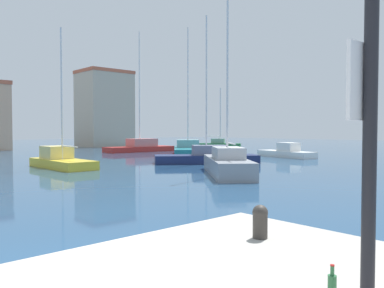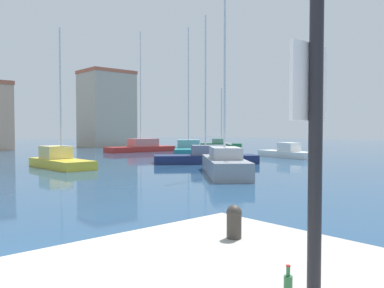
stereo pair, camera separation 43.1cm
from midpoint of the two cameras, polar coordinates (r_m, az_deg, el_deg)
water at (r=31.66m, az=-8.23°, el=-2.65°), size 160.00×160.00×0.00m
bottle at (r=3.83m, az=16.27°, el=-19.15°), size 0.08×0.08×0.33m
mooring_bollard at (r=5.68m, az=7.58°, el=-10.80°), size 0.22×0.22×0.47m
sailboat_yellow_behind_lamppost at (r=28.57m, az=-18.73°, el=-2.16°), size 2.15×6.26×9.46m
sailboat_green_far_right at (r=47.64m, az=3.78°, el=-0.32°), size 3.96×4.74×7.56m
motorboat_white_far_left at (r=38.37m, az=13.11°, el=-1.18°), size 2.86×6.29×1.38m
sailboat_navy_distant_east at (r=30.63m, az=1.76°, el=-1.80°), size 7.82×6.54×11.31m
sailboat_grey_distant_north at (r=22.89m, az=4.56°, el=-2.79°), size 6.22×7.07×10.86m
sailboat_red_outer_mooring at (r=47.24m, az=-7.69°, el=-0.35°), size 8.58×2.94×14.07m
sailboat_teal_inner_mooring at (r=40.90m, az=-0.90°, el=-0.78°), size 7.76×8.51×12.99m
waterfront_apartments at (r=63.29m, az=-12.65°, el=4.97°), size 7.33×6.31×11.69m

